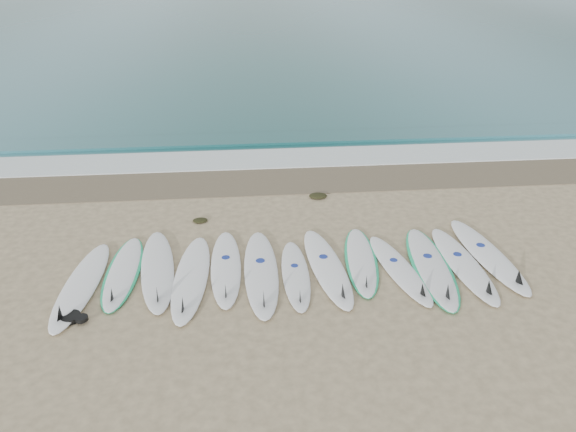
{
  "coord_description": "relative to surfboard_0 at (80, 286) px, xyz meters",
  "views": [
    {
      "loc": [
        -0.88,
        -8.51,
        5.45
      ],
      "look_at": [
        0.01,
        1.36,
        0.4
      ],
      "focal_mm": 35.0,
      "sensor_mm": 36.0,
      "label": 1
    }
  ],
  "objects": [
    {
      "name": "leash_coil",
      "position": [
        0.09,
        -0.86,
        -0.01
      ],
      "size": [
        0.46,
        0.36,
        0.11
      ],
      "color": "black",
      "rests_on": "ground"
    },
    {
      "name": "seaweed_far",
      "position": [
        4.54,
        3.3,
        -0.02
      ],
      "size": [
        0.41,
        0.32,
        0.08
      ],
      "primitive_type": "ellipsoid",
      "color": "black",
      "rests_on": "ground"
    },
    {
      "name": "surfboard_5",
      "position": [
        3.09,
        0.13,
        0.0
      ],
      "size": [
        0.61,
        2.89,
        0.37
      ],
      "rotation": [
        0.0,
        0.0,
        -0.0
      ],
      "color": "white",
      "rests_on": "ground"
    },
    {
      "name": "wet_sand_band",
      "position": [
        3.69,
        4.38,
        -0.06
      ],
      "size": [
        120.0,
        1.8,
        0.01
      ],
      "primitive_type": "cube",
      "color": "brown",
      "rests_on": "ground"
    },
    {
      "name": "ocean",
      "position": [
        3.69,
        32.78,
        -0.05
      ],
      "size": [
        120.0,
        55.0,
        0.03
      ],
      "primitive_type": "cube",
      "color": "#266168",
      "rests_on": "ground"
    },
    {
      "name": "surfboard_11",
      "position": [
        6.77,
        0.06,
        -0.0
      ],
      "size": [
        0.7,
        2.73,
        0.35
      ],
      "rotation": [
        0.0,
        0.0,
        0.05
      ],
      "color": "white",
      "rests_on": "ground"
    },
    {
      "name": "surfboard_7",
      "position": [
        4.29,
        0.19,
        0.0
      ],
      "size": [
        0.86,
        2.8,
        0.35
      ],
      "rotation": [
        0.0,
        0.0,
        0.11
      ],
      "color": "white",
      "rests_on": "ground"
    },
    {
      "name": "surfboard_2",
      "position": [
        1.25,
        0.38,
        0.0
      ],
      "size": [
        0.93,
        2.86,
        0.36
      ],
      "rotation": [
        0.0,
        0.0,
        0.12
      ],
      "color": "white",
      "rests_on": "ground"
    },
    {
      "name": "surfboard_4",
      "position": [
        2.47,
        0.35,
        -0.0
      ],
      "size": [
        0.57,
        2.62,
        0.33
      ],
      "rotation": [
        0.0,
        0.0,
        0.01
      ],
      "color": "white",
      "rests_on": "ground"
    },
    {
      "name": "surfboard_3",
      "position": [
        1.86,
        0.07,
        0.0
      ],
      "size": [
        0.75,
        2.84,
        0.36
      ],
      "rotation": [
        0.0,
        0.0,
        -0.06
      ],
      "color": "white",
      "rests_on": "ground"
    },
    {
      "name": "wave_crest",
      "position": [
        3.69,
        7.28,
        -0.01
      ],
      "size": [
        120.0,
        1.0,
        0.1
      ],
      "primitive_type": "cube",
      "color": "#266168",
      "rests_on": "ground"
    },
    {
      "name": "surfboard_1",
      "position": [
        0.64,
        0.39,
        -0.01
      ],
      "size": [
        0.63,
        2.48,
        0.31
      ],
      "rotation": [
        0.0,
        0.0,
        -0.02
      ],
      "color": "white",
      "rests_on": "ground"
    },
    {
      "name": "surfboard_9",
      "position": [
        5.57,
        0.01,
        -0.01
      ],
      "size": [
        0.91,
        2.49,
        0.31
      ],
      "rotation": [
        0.0,
        0.0,
        0.17
      ],
      "color": "white",
      "rests_on": "ground"
    },
    {
      "name": "surfboard_10",
      "position": [
        6.16,
        0.07,
        -0.01
      ],
      "size": [
        0.86,
        2.87,
        0.36
      ],
      "rotation": [
        0.0,
        0.0,
        -0.07
      ],
      "color": "white",
      "rests_on": "ground"
    },
    {
      "name": "surfboard_0",
      "position": [
        0.0,
        0.0,
        0.0
      ],
      "size": [
        0.78,
        2.79,
        0.35
      ],
      "rotation": [
        0.0,
        0.0,
        -0.08
      ],
      "color": "white",
      "rests_on": "ground"
    },
    {
      "name": "surfboard_12",
      "position": [
        7.35,
        0.33,
        0.0
      ],
      "size": [
        0.86,
        2.86,
        0.36
      ],
      "rotation": [
        0.0,
        0.0,
        0.1
      ],
      "color": "white",
      "rests_on": "ground"
    },
    {
      "name": "surfboard_8",
      "position": [
        4.94,
        0.39,
        -0.01
      ],
      "size": [
        0.85,
        2.49,
        0.31
      ],
      "rotation": [
        0.0,
        0.0,
        -0.11
      ],
      "color": "white",
      "rests_on": "ground"
    },
    {
      "name": "foam_band",
      "position": [
        3.69,
        5.78,
        -0.04
      ],
      "size": [
        120.0,
        1.4,
        0.04
      ],
      "primitive_type": "cube",
      "color": "silver",
      "rests_on": "ground"
    },
    {
      "name": "ground",
      "position": [
        3.69,
        0.28,
        -0.06
      ],
      "size": [
        120.0,
        120.0,
        0.0
      ],
      "primitive_type": "plane",
      "color": "tan"
    },
    {
      "name": "seaweed_near",
      "position": [
        1.91,
        2.32,
        -0.03
      ],
      "size": [
        0.31,
        0.24,
        0.06
      ],
      "primitive_type": "ellipsoid",
      "color": "black",
      "rests_on": "ground"
    },
    {
      "name": "surfboard_6",
      "position": [
        3.69,
        0.01,
        -0.01
      ],
      "size": [
        0.51,
        2.3,
        0.29
      ],
      "rotation": [
        0.0,
        0.0,
        -0.01
      ],
      "color": "white",
      "rests_on": "ground"
    }
  ]
}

